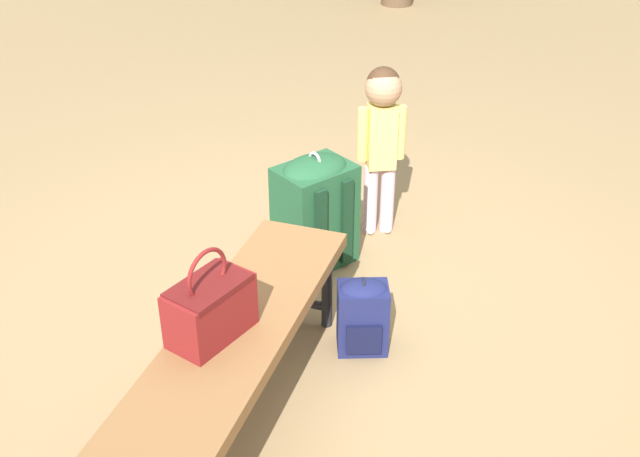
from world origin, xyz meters
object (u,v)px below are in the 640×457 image
child_standing (382,126)px  park_bench (234,343)px  backpack_large (315,209)px  handbag (210,307)px  backpack_small (363,314)px

child_standing → park_bench: bearing=166.1°
park_bench → backpack_large: backpack_large is taller
child_standing → backpack_large: size_ratio=1.50×
park_bench → handbag: 0.20m
backpack_large → backpack_small: size_ratio=1.70×
backpack_large → park_bench: bearing=175.3°
child_standing → backpack_large: 0.57m
backpack_small → backpack_large: bearing=26.3°
handbag → backpack_large: bearing=-7.6°
backpack_small → child_standing: bearing=2.1°
handbag → child_standing: 1.67m
park_bench → backpack_large: 1.21m
handbag → backpack_small: handbag is taller
handbag → child_standing: size_ratio=0.39×
park_bench → child_standing: size_ratio=1.73×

